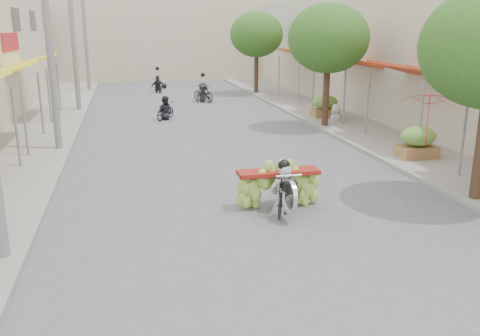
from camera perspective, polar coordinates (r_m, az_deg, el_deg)
name	(u,v)px	position (r m, az deg, el deg)	size (l,w,h in m)	color
ground	(337,311)	(8.30, 10.79, -15.54)	(120.00, 120.00, 0.00)	#58585D
sidewalk_left	(26,135)	(22.24, -22.86, 3.47)	(4.00, 60.00, 0.12)	gray
sidewalk_right	(349,121)	(24.05, 12.13, 5.17)	(4.00, 60.00, 0.12)	gray
shophouse_row_right	(466,56)	(25.40, 23.99, 11.43)	(9.77, 40.00, 6.00)	#B9B299
far_building	(159,36)	(44.58, -9.12, 14.40)	(20.00, 6.00, 7.00)	#C2B499
utility_pole_mid	(48,34)	(18.63, -20.74, 13.90)	(0.60, 0.24, 8.00)	slate
utility_pole_far	(73,32)	(27.58, -18.28, 14.34)	(0.60, 0.24, 8.00)	slate
utility_pole_back	(85,30)	(36.55, -17.02, 14.55)	(0.60, 0.24, 8.00)	slate
street_tree_mid	(328,39)	(22.13, 9.91, 14.12)	(3.40, 3.40, 5.25)	#3A2719
street_tree_far	(257,35)	(33.54, 1.87, 14.75)	(3.40, 3.40, 5.25)	#3A2719
produce_crate_mid	(418,140)	(17.51, 19.34, 3.01)	(1.20, 0.88, 1.16)	brown
produce_crate_far	(325,104)	(24.54, 9.54, 7.05)	(1.20, 0.88, 1.16)	brown
banana_motorbike	(281,181)	(12.08, 4.63, -1.46)	(2.20, 1.86, 2.20)	black
market_umbrella	(432,92)	(16.04, 20.71, 7.99)	(2.03, 2.03, 1.63)	red
pedestrian	(337,104)	(23.42, 10.80, 7.06)	(0.90, 0.83, 1.57)	silver
bg_motorbike_a	(165,103)	(24.43, -8.44, 7.19)	(1.26, 1.56, 1.95)	black
bg_motorbike_b	(203,88)	(30.03, -4.17, 9.00)	(1.32, 1.70, 1.95)	black
bg_motorbike_c	(158,80)	(34.95, -9.21, 9.69)	(1.05, 1.65, 1.95)	black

